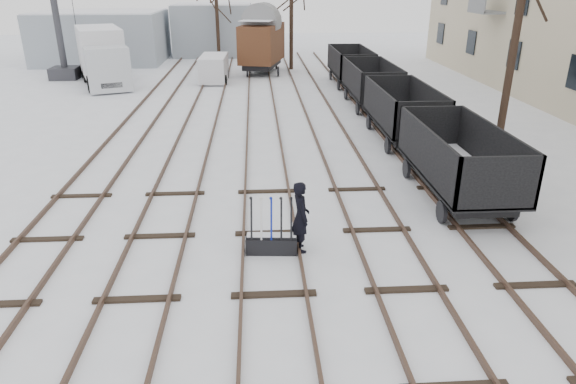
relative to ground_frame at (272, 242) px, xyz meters
name	(u,v)px	position (x,y,z in m)	size (l,w,h in m)	color
ground	(274,296)	(-0.02, -1.96, -0.28)	(120.00, 120.00, 0.00)	white
tracks	(263,128)	(-0.02, 11.71, -0.21)	(13.90, 52.00, 0.16)	black
shed_left	(103,37)	(-13.02, 34.04, 1.76)	(10.00, 8.00, 4.10)	#8E97A0
shed_right	(214,29)	(-4.02, 38.04, 1.96)	(7.00, 6.00, 4.50)	#8E97A0
ground_frame	(272,242)	(0.00, 0.00, 0.00)	(1.33, 0.52, 1.49)	black
worker	(301,217)	(0.75, 0.10, 0.66)	(0.69, 0.45, 1.89)	black
freight_wagon_a	(456,171)	(5.98, 3.27, 0.60)	(2.28, 5.69, 2.32)	black
freight_wagon_b	(402,120)	(5.98, 9.67, 0.60)	(2.28, 5.69, 2.32)	black
freight_wagon_c	(371,90)	(5.98, 16.07, 0.60)	(2.28, 5.69, 2.32)	black
freight_wagon_d	(350,71)	(5.98, 22.47, 0.60)	(2.28, 5.69, 2.32)	black
box_van_wagon	(262,42)	(0.24, 27.45, 1.97)	(3.83, 5.56, 3.86)	black
lorry	(102,56)	(-10.36, 23.68, 1.56)	(4.35, 8.28, 3.59)	black
panel_van	(214,68)	(-3.12, 24.19, 0.62)	(1.84, 4.01, 1.74)	silver
crane	(62,43)	(-13.65, 26.05, 2.13)	(1.86, 5.35, 9.19)	#2F2F34
tree_near	(514,46)	(9.44, 7.74, 3.91)	(0.30, 0.30, 8.39)	black
tree_far_left	(218,28)	(-3.41, 34.35, 2.37)	(0.30, 0.30, 5.32)	black
tree_far_right	(291,23)	(2.51, 29.02, 3.18)	(0.30, 0.30, 6.93)	black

